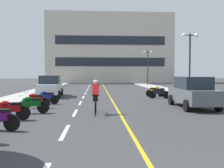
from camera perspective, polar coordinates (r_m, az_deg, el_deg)
ground_plane at (r=23.44m, az=-1.50°, el=-2.37°), size 140.00×140.00×0.00m
curb_left at (r=27.14m, az=-17.14°, el=-1.68°), size 2.40×72.00×0.12m
curb_right at (r=27.63m, az=13.34°, el=-1.56°), size 2.40×72.00×0.12m
lane_dash_1 at (r=8.64m, az=-11.01°, el=-11.00°), size 0.14×2.20×0.01m
lane_dash_2 at (r=12.55m, az=-8.70°, el=-6.72°), size 0.14×2.20×0.01m
lane_dash_3 at (r=16.49m, az=-7.51°, el=-4.48°), size 0.14×2.20×0.01m
lane_dash_4 at (r=20.46m, az=-6.78°, el=-3.10°), size 0.14×2.20×0.01m
lane_dash_5 at (r=24.44m, az=-6.29°, el=-2.17°), size 0.14×2.20×0.01m
lane_dash_6 at (r=28.43m, az=-5.94°, el=-1.50°), size 0.14×2.20×0.01m
lane_dash_7 at (r=32.41m, az=-5.67°, el=-1.00°), size 0.14×2.20×0.01m
lane_dash_8 at (r=36.41m, az=-5.47°, el=-0.60°), size 0.14×2.20×0.01m
lane_dash_9 at (r=40.40m, az=-5.30°, el=-0.29°), size 0.14×2.20×0.01m
lane_dash_10 at (r=44.39m, az=-5.16°, el=-0.03°), size 0.14×2.20×0.01m
lane_dash_11 at (r=48.39m, az=-5.05°, el=0.19°), size 0.14×2.20×0.01m
centre_line_yellow at (r=26.44m, az=-1.22°, el=-1.80°), size 0.12×66.00×0.01m
office_building at (r=51.47m, az=-0.56°, el=8.16°), size 25.47×7.74×14.04m
street_lamp_mid at (r=22.00m, az=17.90°, el=7.60°), size 1.46×0.36×5.32m
street_lamp_far at (r=39.26m, az=8.44°, el=5.57°), size 1.46×0.36×5.47m
parked_car_near at (r=14.87m, az=18.49°, el=-1.83°), size 1.98×4.23×1.82m
parked_car_mid at (r=21.38m, az=-14.38°, el=-0.47°), size 2.11×4.29×1.82m
motorcycle_3 at (r=11.26m, az=-23.04°, el=-5.56°), size 1.70×0.60×0.92m
motorcycle_4 at (r=12.81m, az=-18.41°, el=-4.51°), size 1.70×0.60×0.92m
motorcycle_5 at (r=14.65m, az=-17.57°, el=-3.62°), size 1.69×0.60×0.92m
motorcycle_6 at (r=16.38m, az=-15.22°, el=-2.94°), size 1.67×0.71×0.92m
motorcycle_7 at (r=19.64m, az=11.13°, el=-1.99°), size 1.69×0.62×0.92m
motorcycle_8 at (r=21.14m, az=10.14°, el=-1.66°), size 1.68×0.66×0.92m
cyclist_rider at (r=11.97m, az=-3.89°, el=-2.88°), size 0.42×1.77×1.71m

